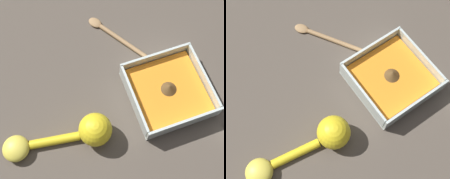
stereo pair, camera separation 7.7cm
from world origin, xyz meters
The scene contains 5 objects.
ground_plane centered at (0.00, 0.00, 0.00)m, with size 4.00×4.00×0.00m, color brown.
square_dish centered at (0.00, 0.00, 0.02)m, with size 0.19×0.19×0.06m.
lemon_squeezer centered at (-0.21, -0.04, 0.04)m, with size 0.20×0.08×0.08m.
lemon_half centered at (-0.39, -0.01, 0.02)m, with size 0.06×0.06×0.04m.
wooden_spoon centered at (-0.06, 0.20, 0.01)m, with size 0.13×0.20×0.01m.
Camera 2 is at (-0.30, -0.19, 0.74)m, focal length 50.00 mm.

